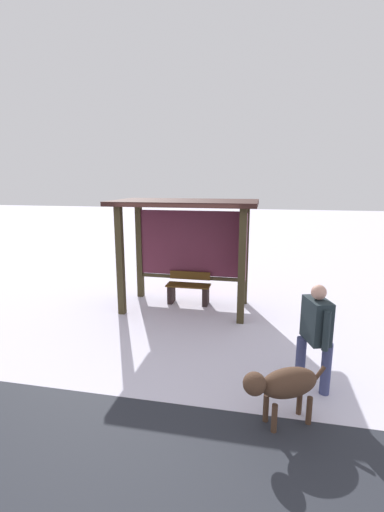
{
  "coord_description": "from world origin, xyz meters",
  "views": [
    {
      "loc": [
        1.74,
        -7.65,
        2.95
      ],
      "look_at": [
        0.19,
        -0.18,
        1.31
      ],
      "focal_mm": 24.61,
      "sensor_mm": 36.0,
      "label": 1
    }
  ],
  "objects": [
    {
      "name": "bus_shelter",
      "position": [
        0.1,
        0.19,
        1.88
      ],
      "size": [
        3.19,
        1.77,
        2.52
      ],
      "color": "#372E1B",
      "rests_on": "ground"
    },
    {
      "name": "person_walking",
      "position": [
        2.5,
        -2.87,
        0.92
      ],
      "size": [
        0.51,
        0.66,
        1.57
      ],
      "color": "#202C31",
      "rests_on": "ground"
    },
    {
      "name": "dog",
      "position": [
        2.05,
        -3.7,
        0.54
      ],
      "size": [
        1.01,
        0.69,
        0.76
      ],
      "color": "#4B3324",
      "rests_on": "ground"
    },
    {
      "name": "ground_plane",
      "position": [
        0.0,
        0.0,
        0.0
      ],
      "size": [
        60.0,
        60.0,
        0.0
      ],
      "primitive_type": "plane",
      "color": "silver"
    },
    {
      "name": "bench_left_inside",
      "position": [
        0.0,
        0.35,
        0.34
      ],
      "size": [
        1.06,
        0.42,
        0.76
      ],
      "color": "#553714",
      "rests_on": "ground"
    }
  ]
}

